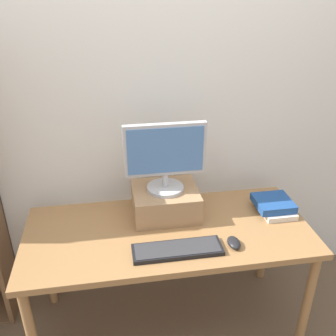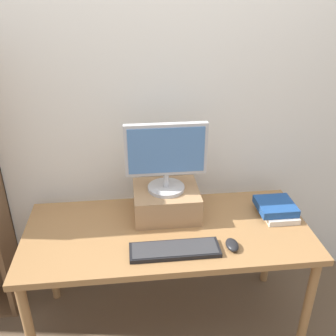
{
  "view_description": "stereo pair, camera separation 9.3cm",
  "coord_description": "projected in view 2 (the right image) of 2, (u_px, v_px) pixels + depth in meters",
  "views": [
    {
      "loc": [
        -0.28,
        -1.65,
        1.94
      ],
      "look_at": [
        0.01,
        0.06,
        1.06
      ],
      "focal_mm": 40.0,
      "sensor_mm": 36.0,
      "label": 1
    },
    {
      "loc": [
        -0.18,
        -1.67,
        1.94
      ],
      "look_at": [
        0.01,
        0.06,
        1.06
      ],
      "focal_mm": 40.0,
      "sensor_mm": 36.0,
      "label": 2
    }
  ],
  "objects": [
    {
      "name": "keyboard",
      "position": [
        175.0,
        250.0,
        1.87
      ],
      "size": [
        0.45,
        0.14,
        0.02
      ],
      "color": "black",
      "rests_on": "desk"
    },
    {
      "name": "ground_plane",
      "position": [
        168.0,
        321.0,
        2.37
      ],
      "size": [
        12.0,
        12.0,
        0.0
      ],
      "primitive_type": "plane",
      "color": "brown"
    },
    {
      "name": "desk",
      "position": [
        168.0,
        240.0,
        2.08
      ],
      "size": [
        1.56,
        0.69,
        0.72
      ],
      "color": "#9E7042",
      "rests_on": "ground_plane"
    },
    {
      "name": "computer_monitor",
      "position": [
        166.0,
        156.0,
        2.02
      ],
      "size": [
        0.45,
        0.21,
        0.39
      ],
      "color": "#B7B7BA",
      "rests_on": "riser_box"
    },
    {
      "name": "computer_mouse",
      "position": [
        232.0,
        245.0,
        1.9
      ],
      "size": [
        0.06,
        0.1,
        0.04
      ],
      "color": "black",
      "rests_on": "desk"
    },
    {
      "name": "back_wall",
      "position": [
        159.0,
        101.0,
        2.19
      ],
      "size": [
        7.0,
        0.08,
        2.6
      ],
      "color": "silver",
      "rests_on": "ground_plane"
    },
    {
      "name": "book_stack",
      "position": [
        276.0,
        208.0,
        2.17
      ],
      "size": [
        0.21,
        0.26,
        0.08
      ],
      "color": "silver",
      "rests_on": "desk"
    },
    {
      "name": "riser_box",
      "position": [
        166.0,
        201.0,
        2.15
      ],
      "size": [
        0.37,
        0.32,
        0.16
      ],
      "color": "#A87F56",
      "rests_on": "desk"
    }
  ]
}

